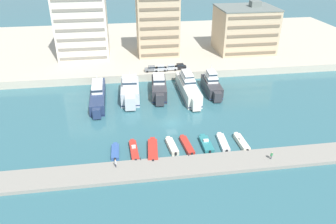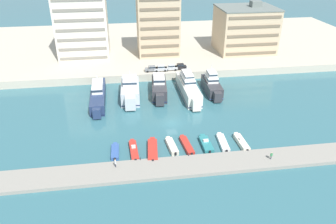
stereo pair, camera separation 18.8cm
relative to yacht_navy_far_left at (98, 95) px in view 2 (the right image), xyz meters
name	(u,v)px [view 2 (the right image)]	position (x,y,z in m)	size (l,w,h in m)	color
ground_plane	(172,123)	(18.03, -15.01, -1.86)	(400.00, 400.00, 0.00)	#336670
quay_promenade	(149,45)	(18.03, 46.75, -0.66)	(180.00, 70.00, 2.40)	#BCB29E
pier_dock	(186,166)	(18.03, -32.66, -1.49)	(120.00, 6.24, 0.73)	gray
yacht_navy_far_left	(98,95)	(0.00, 0.00, 0.00)	(3.92, 21.49, 6.44)	navy
yacht_silver_left	(130,91)	(8.79, 0.30, 0.47)	(5.47, 16.01, 7.46)	silver
yacht_charcoal_mid_left	(159,88)	(16.98, 1.62, 0.31)	(5.17, 15.88, 7.11)	#333338
yacht_ivory_center_left	(188,87)	(25.09, 0.24, 0.50)	(4.21, 21.09, 8.10)	silver
yacht_charcoal_center	(212,85)	(32.25, 1.33, 0.30)	(4.26, 15.10, 7.76)	#333338
motorboat_blue_far_left	(115,152)	(4.45, -25.63, -1.50)	(1.65, 6.16, 0.81)	#33569E
motorboat_red_left	(134,150)	(8.32, -25.89, -1.39)	(1.84, 7.86, 1.42)	red
motorboat_red_mid_left	(153,150)	(12.23, -26.33, -1.36)	(2.61, 8.62, 0.99)	red
motorboat_cream_center_left	(172,146)	(16.37, -25.54, -1.34)	(2.16, 6.63, 1.03)	beige
motorboat_red_center	(187,145)	(19.62, -25.59, -1.41)	(2.18, 7.53, 0.90)	red
motorboat_teal_center_right	(206,144)	(23.80, -25.74, -1.36)	(2.03, 6.91, 1.45)	teal
motorboat_white_mid_right	(223,142)	(27.61, -25.57, -1.46)	(2.00, 7.39, 0.84)	white
motorboat_cream_right	(241,142)	(31.54, -26.26, -1.33)	(1.72, 7.12, 1.47)	beige
car_grey_far_left	(152,68)	(16.10, 14.09, 1.52)	(4.13, 1.98, 1.80)	slate
car_silver_left	(161,68)	(18.94, 13.99, 1.52)	(4.10, 1.93, 1.80)	#B7BCC1
car_silver_mid_left	(171,67)	(22.31, 14.29, 1.52)	(4.13, 1.98, 1.80)	#B7BCC1
car_black_center_left	(180,66)	(25.26, 14.67, 1.52)	(4.12, 1.96, 1.80)	black
apartment_block_far_left	(82,20)	(-5.56, 32.60, 13.31)	(17.35, 14.02, 27.42)	silver
apartment_block_left	(158,23)	(20.25, 31.84, 11.52)	(14.40, 12.86, 23.80)	#C6AD89
apartment_block_mid_left	(245,29)	(51.98, 30.98, 8.46)	(20.30, 16.88, 17.74)	#C6AD89
pedestrian_near_edge	(271,155)	(35.13, -33.26, -0.16)	(0.60, 0.35, 1.63)	#4C515B
pedestrian_mid_deck	(115,163)	(4.57, -31.38, -0.10)	(0.37, 0.64, 1.73)	#282D3D
bollard_west	(140,159)	(9.44, -29.79, -0.80)	(0.20, 0.20, 0.61)	#2D2D33
bollard_west_mid	(189,154)	(19.21, -29.79, -0.80)	(0.20, 0.20, 0.61)	#2D2D33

